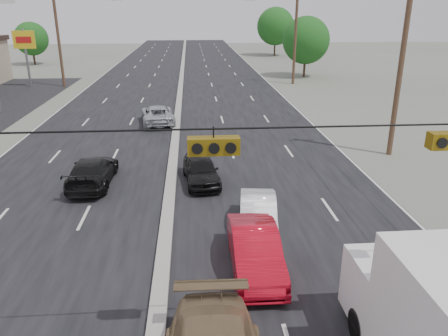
% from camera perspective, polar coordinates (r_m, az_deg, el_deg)
% --- Properties ---
extents(road_surface, '(20.00, 160.00, 0.02)m').
position_cam_1_polar(road_surface, '(39.18, -5.91, 8.30)').
color(road_surface, black).
rests_on(road_surface, ground).
extents(center_median, '(0.50, 160.00, 0.20)m').
position_cam_1_polar(center_median, '(39.16, -5.91, 8.44)').
color(center_median, gray).
rests_on(center_median, ground).
extents(utility_pole_left_c, '(1.60, 0.30, 10.00)m').
position_cam_1_polar(utility_pole_left_c, '(50.28, -20.83, 15.65)').
color(utility_pole_left_c, '#422D1E').
rests_on(utility_pole_left_c, ground).
extents(utility_pole_right_b, '(1.60, 0.30, 10.00)m').
position_cam_1_polar(utility_pole_right_b, '(26.14, 22.12, 12.36)').
color(utility_pole_right_b, '#422D1E').
rests_on(utility_pole_right_b, ground).
extents(utility_pole_right_c, '(1.60, 0.30, 10.00)m').
position_cam_1_polar(utility_pole_right_c, '(49.75, 9.31, 16.62)').
color(utility_pole_right_c, '#422D1E').
rests_on(utility_pole_right_c, ground).
extents(traffic_signals, '(25.00, 0.30, 0.54)m').
position_cam_1_polar(traffic_signals, '(8.72, -2.03, 3.17)').
color(traffic_signals, black).
rests_on(traffic_signals, ground).
extents(pole_sign_far, '(2.20, 0.25, 6.00)m').
position_cam_1_polar(pole_sign_far, '(51.39, -24.59, 14.45)').
color(pole_sign_far, slate).
rests_on(pole_sign_far, ground).
extents(tree_left_far, '(4.80, 4.80, 6.12)m').
position_cam_1_polar(tree_left_far, '(72.25, -23.87, 15.18)').
color(tree_left_far, '#382619').
rests_on(tree_left_far, ground).
extents(tree_right_mid, '(5.60, 5.60, 7.14)m').
position_cam_1_polar(tree_right_mid, '(55.24, 10.66, 16.08)').
color(tree_right_mid, '#382619').
rests_on(tree_right_mid, ground).
extents(tree_right_far, '(6.40, 6.40, 8.16)m').
position_cam_1_polar(tree_right_far, '(79.80, 6.74, 17.91)').
color(tree_right_far, '#382619').
rests_on(tree_right_far, ground).
extents(red_sedan, '(1.52, 4.30, 1.41)m').
position_cam_1_polar(red_sedan, '(14.28, 4.09, -10.75)').
color(red_sedan, red).
rests_on(red_sedan, ground).
extents(queue_car_a, '(1.96, 4.01, 1.32)m').
position_cam_1_polar(queue_car_a, '(21.09, -3.03, -0.29)').
color(queue_car_a, black).
rests_on(queue_car_a, ground).
extents(queue_car_b, '(1.83, 4.03, 1.28)m').
position_cam_1_polar(queue_car_b, '(16.70, 4.47, -6.15)').
color(queue_car_b, white).
rests_on(queue_car_b, ground).
extents(oncoming_near, '(1.94, 4.63, 1.34)m').
position_cam_1_polar(oncoming_near, '(21.79, -16.82, -0.45)').
color(oncoming_near, black).
rests_on(oncoming_near, ground).
extents(oncoming_far, '(2.85, 5.08, 1.34)m').
position_cam_1_polar(oncoming_far, '(32.50, -8.68, 6.90)').
color(oncoming_far, '#A5A7AD').
rests_on(oncoming_far, ground).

